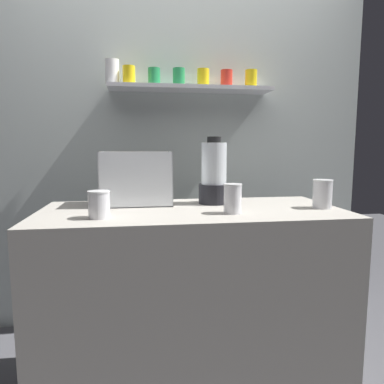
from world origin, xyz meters
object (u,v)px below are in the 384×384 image
at_px(blender_pitcher, 214,176).
at_px(juice_cup_beet_left, 233,200).
at_px(carrot_display_bin, 136,188).
at_px(juice_cup_beet_middle, 322,195).
at_px(juice_cup_beet_far_left, 99,206).

height_order(blender_pitcher, juice_cup_beet_left, blender_pitcher).
relative_size(blender_pitcher, juice_cup_beet_left, 2.62).
bearing_deg(juice_cup_beet_left, blender_pitcher, 95.21).
distance_m(carrot_display_bin, blender_pitcher, 0.40).
bearing_deg(blender_pitcher, juice_cup_beet_left, -84.79).
distance_m(juice_cup_beet_left, juice_cup_beet_middle, 0.46).
distance_m(carrot_display_bin, juice_cup_beet_far_left, 0.36).
relative_size(carrot_display_bin, blender_pitcher, 1.03).
distance_m(carrot_display_bin, juice_cup_beet_left, 0.52).
xyz_separation_m(juice_cup_beet_far_left, juice_cup_beet_left, (0.56, 0.02, 0.01)).
bearing_deg(juice_cup_beet_far_left, carrot_display_bin, 66.43).
bearing_deg(carrot_display_bin, juice_cup_beet_far_left, -113.57).
xyz_separation_m(blender_pitcher, juice_cup_beet_far_left, (-0.54, -0.30, -0.10)).
xyz_separation_m(juice_cup_beet_far_left, juice_cup_beet_middle, (1.02, 0.09, 0.01)).
height_order(juice_cup_beet_far_left, juice_cup_beet_left, juice_cup_beet_left).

